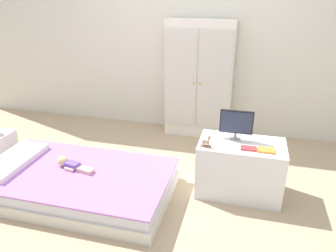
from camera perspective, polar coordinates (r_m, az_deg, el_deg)
The scene contains 11 objects.
ground_plane at distance 3.16m, azimuth -2.20°, elevation -11.34°, with size 10.00×10.00×0.02m, color tan.
back_wall at distance 4.15m, azimuth 4.02°, elevation 17.31°, with size 6.40×0.05×2.70m, color silver.
bed at distance 3.16m, azimuth -15.69°, elevation -9.58°, with size 1.73×0.98×0.23m.
pillow at distance 3.45m, azimuth -25.65°, elevation -5.45°, with size 0.32×0.71×0.05m, color white.
doll at distance 3.17m, azimuth -17.11°, elevation -6.39°, with size 0.39×0.15×0.10m.
wardrobe at distance 4.06m, azimuth 5.52°, elevation 8.10°, with size 0.82×0.31×1.44m.
tv_stand at distance 3.06m, azimuth 12.57°, elevation -7.29°, with size 0.76×0.44×0.51m, color white.
tv_monitor at distance 2.95m, azimuth 11.99°, elevation 0.51°, with size 0.29×0.10×0.28m.
rocking_horse_toy at distance 2.80m, azimuth 6.85°, elevation -2.75°, with size 0.09×0.04×0.11m.
book_red at distance 2.85m, azimuth 14.07°, elevation -3.85°, with size 0.13×0.08×0.02m, color #CC3838.
book_orange at distance 2.86m, azimuth 16.99°, elevation -4.12°, with size 0.14×0.10×0.02m, color orange.
Camera 1 is at (0.77, -2.48, 1.79)m, focal length 34.49 mm.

